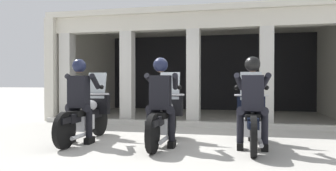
{
  "coord_description": "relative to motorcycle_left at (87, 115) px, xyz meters",
  "views": [
    {
      "loc": [
        1.37,
        -6.0,
        1.17
      ],
      "look_at": [
        0.0,
        0.03,
        1.08
      ],
      "focal_mm": 34.05,
      "sensor_mm": 36.0,
      "label": 1
    }
  ],
  "objects": [
    {
      "name": "police_officer_center",
      "position": [
        1.57,
        -0.28,
        0.44
      ],
      "size": [
        0.63,
        0.61,
        1.58
      ],
      "rotation": [
        0.0,
        0.0,
        0.03
      ],
      "color": "black",
      "rests_on": "ground"
    },
    {
      "name": "motorcycle_right",
      "position": [
        3.15,
        0.11,
        0.0
      ],
      "size": [
        0.62,
        2.04,
        1.35
      ],
      "rotation": [
        0.0,
        0.0,
        -0.01
      ],
      "color": "black",
      "rests_on": "ground"
    },
    {
      "name": "station_building",
      "position": [
        1.7,
        5.35,
        1.5
      ],
      "size": [
        8.73,
        4.98,
        3.18
      ],
      "color": "black",
      "rests_on": "ground"
    },
    {
      "name": "ground_plane",
      "position": [
        1.57,
        3.26,
        -0.5
      ],
      "size": [
        80.0,
        80.0,
        0.0
      ],
      "primitive_type": "plane",
      "color": "#A8A59E"
    },
    {
      "name": "police_officer_left",
      "position": [
        -0.0,
        -0.28,
        0.44
      ],
      "size": [
        0.63,
        0.61,
        1.58
      ],
      "rotation": [
        0.0,
        0.0,
        0.03
      ],
      "color": "black",
      "rests_on": "ground"
    },
    {
      "name": "kerb_strip",
      "position": [
        1.7,
        2.39,
        -0.44
      ],
      "size": [
        8.23,
        0.24,
        0.12
      ],
      "primitive_type": "cube",
      "color": "#B7B5AD",
      "rests_on": "ground"
    },
    {
      "name": "motorcycle_left",
      "position": [
        0.0,
        0.0,
        0.0
      ],
      "size": [
        0.62,
        2.04,
        1.35
      ],
      "rotation": [
        0.0,
        0.0,
        0.03
      ],
      "color": "black",
      "rests_on": "ground"
    },
    {
      "name": "motorcycle_center",
      "position": [
        1.57,
        0.01,
        0.0
      ],
      "size": [
        0.62,
        2.04,
        1.35
      ],
      "rotation": [
        0.0,
        0.0,
        0.03
      ],
      "color": "black",
      "rests_on": "ground"
    },
    {
      "name": "police_officer_right",
      "position": [
        3.15,
        -0.18,
        0.44
      ],
      "size": [
        0.63,
        0.61,
        1.58
      ],
      "rotation": [
        0.0,
        0.0,
        -0.01
      ],
      "color": "black",
      "rests_on": "ground"
    }
  ]
}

